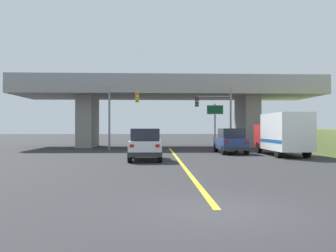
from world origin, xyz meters
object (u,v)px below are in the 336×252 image
(traffic_signal_farside, at_px, (119,109))
(highway_sign, at_px, (215,115))
(box_truck, at_px, (282,134))
(traffic_signal_nearside, at_px, (219,111))
(suv_lead, at_px, (146,144))
(suv_crossing, at_px, (230,141))

(traffic_signal_farside, bearing_deg, highway_sign, 22.02)
(box_truck, relative_size, traffic_signal_nearside, 1.13)
(suv_lead, distance_m, highway_sign, 15.95)
(suv_crossing, xyz_separation_m, highway_sign, (0.24, 8.49, 2.39))
(box_truck, bearing_deg, suv_crossing, 144.68)
(suv_lead, relative_size, highway_sign, 0.95)
(traffic_signal_farside, bearing_deg, suv_lead, -75.24)
(box_truck, bearing_deg, traffic_signal_farside, 151.36)
(traffic_signal_nearside, xyz_separation_m, highway_sign, (0.26, 3.55, -0.29))
(traffic_signal_farside, relative_size, highway_sign, 1.29)
(suv_lead, xyz_separation_m, traffic_signal_farside, (-2.70, 10.25, 2.79))
(suv_lead, height_order, highway_sign, highway_sign)
(suv_crossing, height_order, traffic_signal_farside, traffic_signal_farside)
(traffic_signal_nearside, height_order, traffic_signal_farside, traffic_signal_farside)
(traffic_signal_farside, bearing_deg, traffic_signal_nearside, 2.16)
(suv_lead, bearing_deg, box_truck, 18.04)
(box_truck, xyz_separation_m, traffic_signal_farside, (-12.77, 6.97, 2.17))
(suv_lead, bearing_deg, highway_sign, 63.87)
(traffic_signal_nearside, bearing_deg, suv_lead, -122.23)
(box_truck, xyz_separation_m, traffic_signal_nearside, (-3.38, 7.33, 2.06))
(traffic_signal_nearside, bearing_deg, traffic_signal_farside, -177.84)
(traffic_signal_nearside, distance_m, highway_sign, 3.57)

